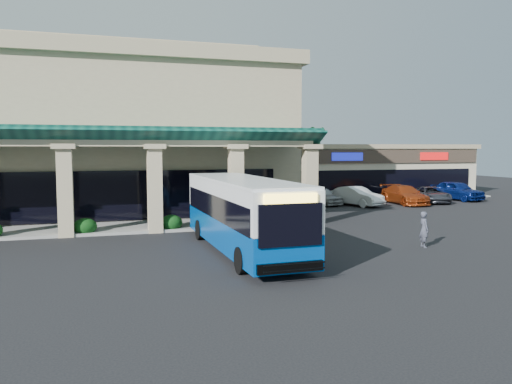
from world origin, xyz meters
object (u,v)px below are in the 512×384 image
object	(u,v)px
car_white	(356,196)
car_gray	(431,195)
transit_bus	(243,215)
car_silver	(321,196)
car_red	(405,195)
car_extra	(457,190)
pedestrian	(424,229)

from	to	relation	value
car_white	car_gray	world-z (taller)	car_white
transit_bus	car_silver	xyz separation A→B (m)	(10.93, 15.70, -0.89)
transit_bus	car_red	bearing A→B (deg)	37.51
car_extra	car_gray	bearing A→B (deg)	-171.70
car_extra	car_white	bearing A→B (deg)	178.45
car_gray	car_white	bearing A→B (deg)	-161.42
pedestrian	transit_bus	bearing A→B (deg)	87.80
car_white	car_gray	bearing A→B (deg)	-19.13
pedestrian	car_extra	bearing A→B (deg)	-33.96
pedestrian	car_silver	xyz separation A→B (m)	(2.74, 17.24, -0.11)
car_silver	car_extra	bearing A→B (deg)	-12.08
pedestrian	car_extra	size ratio (longest dim) A/B	0.33
car_silver	car_extra	xyz separation A→B (m)	(12.94, -0.09, 0.13)
car_white	car_gray	distance (m)	7.17
transit_bus	car_extra	size ratio (longest dim) A/B	2.30
transit_bus	car_white	xyz separation A→B (m)	(13.30, 14.27, -0.85)
transit_bus	pedestrian	world-z (taller)	transit_bus
pedestrian	car_extra	xyz separation A→B (m)	(15.69, 17.15, 0.02)
car_white	car_extra	distance (m)	10.66
transit_bus	pedestrian	distance (m)	8.37
pedestrian	car_silver	bearing A→B (deg)	-0.56
car_white	car_gray	xyz separation A→B (m)	(7.16, 0.29, -0.09)
car_silver	car_gray	bearing A→B (deg)	-18.47
car_red	car_extra	xyz separation A→B (m)	(6.23, 1.44, 0.09)
car_red	car_extra	world-z (taller)	car_extra
transit_bus	pedestrian	size ratio (longest dim) A/B	6.95
pedestrian	car_white	world-z (taller)	pedestrian
car_red	transit_bus	bearing A→B (deg)	-137.68
car_gray	car_extra	distance (m)	3.57
transit_bus	pedestrian	bearing A→B (deg)	-11.93
car_gray	car_extra	world-z (taller)	car_extra
transit_bus	car_red	xyz separation A→B (m)	(17.65, 14.17, -0.85)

